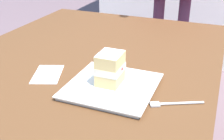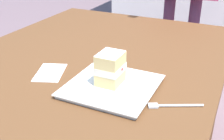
% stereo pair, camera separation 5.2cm
% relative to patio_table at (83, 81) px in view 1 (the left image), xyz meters
% --- Properties ---
extents(patio_table, '(1.50, 1.08, 0.76)m').
position_rel_patio_table_xyz_m(patio_table, '(0.00, 0.00, 0.00)').
color(patio_table, brown).
rests_on(patio_table, ground).
extents(dessert_plate, '(0.29, 0.29, 0.02)m').
position_rel_patio_table_xyz_m(dessert_plate, '(0.16, 0.20, 0.10)').
color(dessert_plate, white).
rests_on(dessert_plate, patio_table).
extents(cake_slice, '(0.10, 0.09, 0.11)m').
position_rel_patio_table_xyz_m(cake_slice, '(0.15, 0.19, 0.16)').
color(cake_slice, '#E0C17A').
rests_on(cake_slice, dessert_plate).
extents(dessert_fork, '(0.09, 0.16, 0.01)m').
position_rel_patio_table_xyz_m(dessert_fork, '(0.18, 0.41, 0.09)').
color(dessert_fork, silver).
rests_on(dessert_fork, patio_table).
extents(paper_napkin, '(0.18, 0.15, 0.00)m').
position_rel_patio_table_xyz_m(paper_napkin, '(0.15, -0.07, 0.09)').
color(paper_napkin, white).
rests_on(paper_napkin, patio_table).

